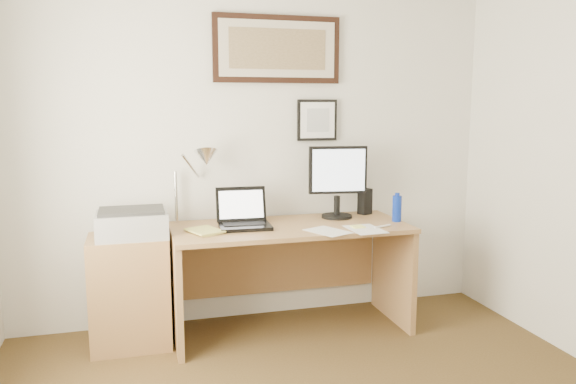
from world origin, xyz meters
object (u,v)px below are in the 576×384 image
object	(u,v)px
water_bottle	(397,209)
lcd_monitor	(338,178)
side_cabinet	(130,291)
printer	(132,223)
desk	(287,256)
book	(193,233)
laptop	(244,218)

from	to	relation	value
water_bottle	lcd_monitor	xyz separation A→B (m)	(-0.36, 0.23, 0.20)
side_cabinet	printer	world-z (taller)	printer
desk	printer	xyz separation A→B (m)	(-1.04, -0.05, 0.30)
side_cabinet	desk	size ratio (longest dim) A/B	0.46
book	printer	distance (m)	0.39
book	desk	distance (m)	0.74
water_bottle	laptop	world-z (taller)	laptop
laptop	printer	bearing A→B (deg)	-179.35
desk	printer	distance (m)	1.08
water_bottle	book	size ratio (longest dim) A/B	0.76
desk	side_cabinet	bearing A→B (deg)	-178.11
desk	laptop	world-z (taller)	laptop
side_cabinet	printer	bearing A→B (deg)	-30.56
book	lcd_monitor	xyz separation A→B (m)	(1.07, 0.25, 0.28)
water_bottle	book	distance (m)	1.43
laptop	water_bottle	bearing A→B (deg)	-5.99
book	laptop	size ratio (longest dim) A/B	0.68
water_bottle	lcd_monitor	world-z (taller)	lcd_monitor
water_bottle	printer	bearing A→B (deg)	176.67
desk	printer	size ratio (longest dim) A/B	3.64
side_cabinet	lcd_monitor	world-z (taller)	lcd_monitor
book	printer	bearing A→B (deg)	161.27
side_cabinet	laptop	xyz separation A→B (m)	(0.75, -0.01, 0.44)
book	desk	world-z (taller)	book
book	water_bottle	bearing A→B (deg)	0.81
desk	lcd_monitor	xyz separation A→B (m)	(0.40, 0.07, 0.53)
side_cabinet	book	bearing A→B (deg)	-19.76
side_cabinet	book	distance (m)	0.58
side_cabinet	desk	world-z (taller)	desk
lcd_monitor	book	bearing A→B (deg)	-166.95
book	side_cabinet	bearing A→B (deg)	160.24
side_cabinet	water_bottle	distance (m)	1.89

